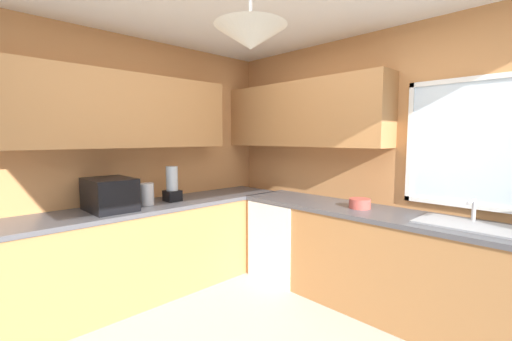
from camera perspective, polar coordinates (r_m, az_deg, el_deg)
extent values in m
cube|color=#C6844C|center=(3.49, 20.40, 0.91)|extent=(3.83, 0.06, 2.56)
cube|color=#C6844C|center=(3.66, -21.53, 1.08)|extent=(0.06, 3.54, 2.56)
cube|color=silver|center=(3.17, 34.32, 3.87)|extent=(1.07, 0.02, 0.97)
cube|color=white|center=(3.20, 34.80, 12.98)|extent=(1.15, 0.04, 0.04)
cube|color=white|center=(3.21, 33.79, -5.20)|extent=(1.15, 0.04, 0.04)
cube|color=white|center=(3.32, 24.89, 4.36)|extent=(0.04, 0.04, 1.05)
cube|color=#AD7542|center=(3.41, -23.73, 9.44)|extent=(0.32, 2.39, 0.70)
cube|color=#AD7542|center=(3.77, 7.62, 9.45)|extent=(2.02, 0.32, 0.70)
cone|color=silver|center=(2.13, -0.94, 21.84)|extent=(0.44, 0.44, 0.14)
cube|color=#AD7542|center=(3.52, -18.83, -13.18)|extent=(0.62, 3.12, 0.85)
cube|color=#4C4C51|center=(3.41, -19.06, -6.03)|extent=(0.65, 3.15, 0.04)
cube|color=#AD7542|center=(3.28, 20.65, -14.68)|extent=(2.89, 0.62, 0.85)
cube|color=#4C4C51|center=(3.15, 20.93, -7.02)|extent=(2.92, 0.65, 0.04)
cube|color=white|center=(3.82, 5.14, -11.47)|extent=(0.60, 0.60, 0.85)
cube|color=black|center=(3.27, -23.78, -3.74)|extent=(0.48, 0.36, 0.29)
cylinder|color=#B7B7BC|center=(3.39, -18.16, -3.88)|extent=(0.13, 0.13, 0.21)
cube|color=#9EA0A5|center=(2.95, 32.47, -7.93)|extent=(0.68, 0.40, 0.02)
cylinder|color=#B7B7BC|center=(3.08, 33.25, -5.77)|extent=(0.03, 0.03, 0.18)
cylinder|color=#B7B7BC|center=(2.97, 32.91, -4.48)|extent=(0.02, 0.20, 0.02)
cylinder|color=#B74C42|center=(3.24, 17.35, -5.41)|extent=(0.19, 0.19, 0.09)
cube|color=black|center=(3.55, -14.13, -4.21)|extent=(0.15, 0.15, 0.11)
cylinder|color=#B2BCC6|center=(3.52, -14.20, -1.32)|extent=(0.12, 0.12, 0.25)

